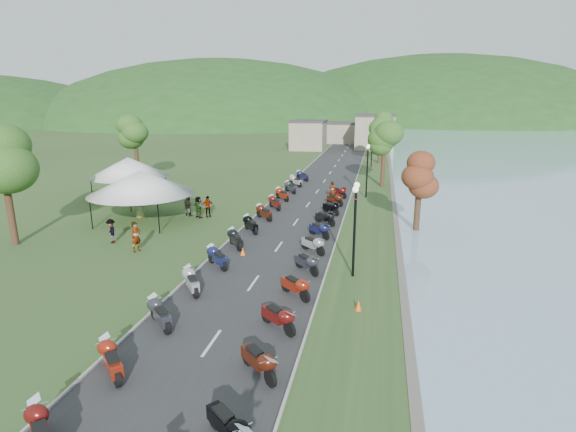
# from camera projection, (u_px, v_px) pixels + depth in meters

# --- Properties ---
(road) EXTENTS (7.00, 120.00, 0.02)m
(road) POSITION_uv_depth(u_px,v_px,m) (317.00, 191.00, 46.03)
(road) COLOR #2D2D30
(road) RESTS_ON ground
(hills_backdrop) EXTENTS (360.00, 120.00, 76.00)m
(hills_backdrop) POSITION_uv_depth(u_px,v_px,m) (368.00, 119.00, 197.56)
(hills_backdrop) COLOR #285621
(hills_backdrop) RESTS_ON ground
(far_building) EXTENTS (18.00, 16.00, 5.00)m
(far_building) POSITION_uv_depth(u_px,v_px,m) (339.00, 133.00, 88.40)
(far_building) COLOR gray
(far_building) RESTS_ON ground
(moto_row_left) EXTENTS (2.60, 51.31, 1.10)m
(moto_row_left) POSITION_uv_depth(u_px,v_px,m) (236.00, 239.00, 28.71)
(moto_row_left) COLOR #331411
(moto_row_left) RESTS_ON ground
(moto_row_right) EXTENTS (2.60, 34.86, 1.10)m
(moto_row_right) POSITION_uv_depth(u_px,v_px,m) (313.00, 244.00, 27.79)
(moto_row_right) COLOR #331411
(moto_row_right) RESTS_ON ground
(vendor_tent_main) EXTENTS (5.33, 5.33, 4.00)m
(vendor_tent_main) POSITION_uv_depth(u_px,v_px,m) (142.00, 196.00, 34.41)
(vendor_tent_main) COLOR silver
(vendor_tent_main) RESTS_ON ground
(vendor_tent_side) EXTENTS (4.79, 4.79, 4.00)m
(vendor_tent_side) POSITION_uv_depth(u_px,v_px,m) (130.00, 179.00, 41.91)
(vendor_tent_side) COLOR silver
(vendor_tent_side) RESTS_ON ground
(tree_park_left) EXTENTS (3.38, 3.38, 9.39)m
(tree_park_left) POSITION_uv_depth(u_px,v_px,m) (4.00, 174.00, 28.27)
(tree_park_left) COLOR #3C6C25
(tree_park_left) RESTS_ON ground
(tree_lakeside) EXTENTS (2.23, 2.23, 6.19)m
(tree_lakeside) POSITION_uv_depth(u_px,v_px,m) (419.00, 188.00, 31.92)
(tree_lakeside) COLOR #3C6C25
(tree_lakeside) RESTS_ON ground
(pedestrian_a) EXTENTS (0.74, 0.85, 1.94)m
(pedestrian_a) POSITION_uv_depth(u_px,v_px,m) (137.00, 251.00, 28.13)
(pedestrian_a) COLOR slate
(pedestrian_a) RESTS_ON ground
(pedestrian_b) EXTENTS (0.97, 0.77, 1.75)m
(pedestrian_b) POSITION_uv_depth(u_px,v_px,m) (189.00, 216.00, 36.68)
(pedestrian_b) COLOR slate
(pedestrian_b) RESTS_ON ground
(pedestrian_c) EXTENTS (1.01, 1.08, 1.62)m
(pedestrian_c) POSITION_uv_depth(u_px,v_px,m) (112.00, 243.00, 29.81)
(pedestrian_c) COLOR slate
(pedestrian_c) RESTS_ON ground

